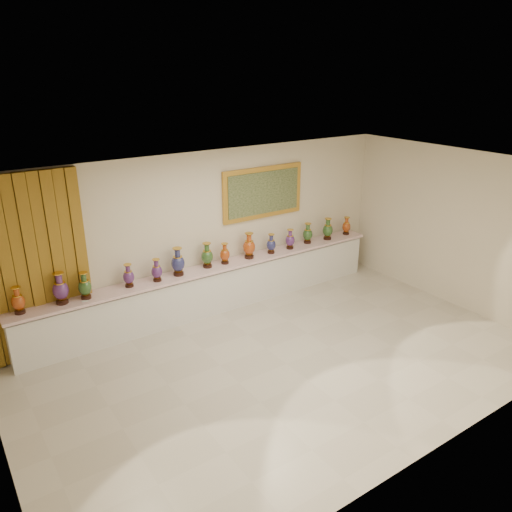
% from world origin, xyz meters
% --- Properties ---
extents(ground, '(8.00, 8.00, 0.00)m').
position_xyz_m(ground, '(0.00, 0.00, 0.00)').
color(ground, beige).
rests_on(ground, ground).
extents(room, '(8.00, 8.00, 8.00)m').
position_xyz_m(room, '(-2.34, 2.44, 1.59)').
color(room, beige).
rests_on(room, ground).
extents(counter, '(7.28, 0.48, 0.90)m').
position_xyz_m(counter, '(0.00, 2.27, 0.44)').
color(counter, white).
rests_on(counter, ground).
extents(vase_0, '(0.26, 0.26, 0.43)m').
position_xyz_m(vase_0, '(-3.35, 2.26, 1.09)').
color(vase_0, black).
rests_on(vase_0, counter).
extents(vase_1, '(0.26, 0.26, 0.52)m').
position_xyz_m(vase_1, '(-2.73, 2.25, 1.13)').
color(vase_1, black).
rests_on(vase_1, counter).
extents(vase_2, '(0.27, 0.27, 0.45)m').
position_xyz_m(vase_2, '(-2.37, 2.22, 1.10)').
color(vase_2, black).
rests_on(vase_2, counter).
extents(vase_3, '(0.22, 0.22, 0.40)m').
position_xyz_m(vase_3, '(-1.63, 2.27, 1.08)').
color(vase_3, black).
rests_on(vase_3, counter).
extents(vase_4, '(0.23, 0.23, 0.40)m').
position_xyz_m(vase_4, '(-1.14, 2.22, 1.08)').
color(vase_4, black).
rests_on(vase_4, counter).
extents(vase_5, '(0.26, 0.26, 0.51)m').
position_xyz_m(vase_5, '(-0.72, 2.25, 1.13)').
color(vase_5, black).
rests_on(vase_5, counter).
extents(vase_6, '(0.25, 0.25, 0.47)m').
position_xyz_m(vase_6, '(-0.11, 2.29, 1.11)').
color(vase_6, black).
rests_on(vase_6, counter).
extents(vase_7, '(0.23, 0.23, 0.40)m').
position_xyz_m(vase_7, '(0.25, 2.26, 1.08)').
color(vase_7, black).
rests_on(vase_7, counter).
extents(vase_8, '(0.28, 0.28, 0.51)m').
position_xyz_m(vase_8, '(0.78, 2.25, 1.13)').
color(vase_8, black).
rests_on(vase_8, counter).
extents(vase_9, '(0.23, 0.23, 0.40)m').
position_xyz_m(vase_9, '(1.29, 2.23, 1.08)').
color(vase_9, black).
rests_on(vase_9, counter).
extents(vase_10, '(0.22, 0.22, 0.41)m').
position_xyz_m(vase_10, '(1.76, 2.22, 1.08)').
color(vase_10, black).
rests_on(vase_10, counter).
extents(vase_11, '(0.25, 0.25, 0.43)m').
position_xyz_m(vase_11, '(2.27, 2.29, 1.09)').
color(vase_11, black).
rests_on(vase_11, counter).
extents(vase_12, '(0.23, 0.23, 0.47)m').
position_xyz_m(vase_12, '(2.78, 2.23, 1.11)').
color(vase_12, black).
rests_on(vase_12, counter).
extents(vase_13, '(0.19, 0.19, 0.39)m').
position_xyz_m(vase_13, '(3.35, 2.26, 1.08)').
color(vase_13, black).
rests_on(vase_13, counter).
extents(label_card, '(0.10, 0.06, 0.00)m').
position_xyz_m(label_card, '(-2.41, 2.13, 0.90)').
color(label_card, white).
rests_on(label_card, counter).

